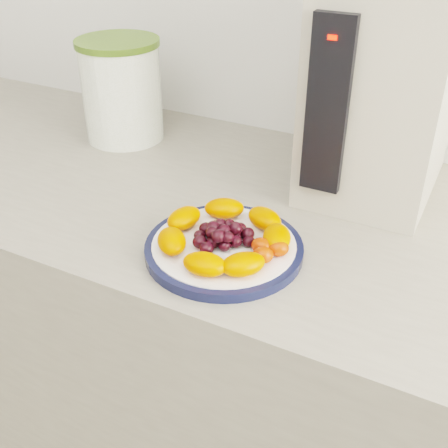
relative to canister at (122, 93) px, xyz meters
The scene contains 10 objects.
counter 0.65m from the canister, 20.56° to the right, with size 3.50×0.60×0.90m, color gray.
cabinet_face 0.68m from the canister, 20.56° to the right, with size 3.48×0.58×0.84m, color #876243.
plate_rim 0.48m from the canister, 36.95° to the right, with size 0.23×0.23×0.01m, color #121837.
plate_face 0.48m from the canister, 36.95° to the right, with size 0.21×0.21×0.02m, color white.
canister is the anchor object (origin of this frame).
canister_lid 0.10m from the canister, ahead, with size 0.16×0.16×0.01m, color #4B6822.
appliance_body 0.52m from the canister, ahead, with size 0.20×0.28×0.36m, color #B7AF9C.
appliance_panel 0.49m from the canister, 14.48° to the right, with size 0.06×0.02×0.26m, color black.
appliance_led 0.52m from the canister, 15.77° to the right, with size 0.01×0.01×0.01m, color #FF0C05.
fruit_plate 0.48m from the canister, 36.58° to the right, with size 0.20×0.20×0.03m.
Camera 1 is at (0.35, 0.44, 1.37)m, focal length 45.00 mm.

